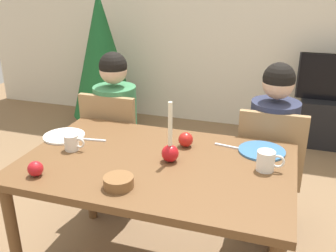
# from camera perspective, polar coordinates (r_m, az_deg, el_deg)

# --- Properties ---
(back_wall) EXTENTS (6.40, 0.10, 2.60)m
(back_wall) POSITION_cam_1_polar(r_m,az_deg,el_deg) (4.30, 10.36, 16.93)
(back_wall) COLOR beige
(back_wall) RESTS_ON ground
(dining_table) EXTENTS (1.40, 0.90, 0.75)m
(dining_table) POSITION_cam_1_polar(r_m,az_deg,el_deg) (2.00, -1.78, -7.45)
(dining_table) COLOR brown
(dining_table) RESTS_ON ground
(chair_left) EXTENTS (0.40, 0.40, 0.90)m
(chair_left) POSITION_cam_1_polar(r_m,az_deg,el_deg) (2.76, -8.00, -2.62)
(chair_left) COLOR #99754C
(chair_left) RESTS_ON ground
(chair_right) EXTENTS (0.40, 0.40, 0.90)m
(chair_right) POSITION_cam_1_polar(r_m,az_deg,el_deg) (2.52, 15.09, -5.73)
(chair_right) COLOR #99754C
(chair_right) RESTS_ON ground
(person_left_child) EXTENTS (0.30, 0.30, 1.17)m
(person_left_child) POSITION_cam_1_polar(r_m,az_deg,el_deg) (2.76, -7.77, -1.27)
(person_left_child) COLOR #33384C
(person_left_child) RESTS_ON ground
(person_right_child) EXTENTS (0.30, 0.30, 1.17)m
(person_right_child) POSITION_cam_1_polar(r_m,az_deg,el_deg) (2.52, 15.27, -4.24)
(person_right_child) COLOR #33384C
(person_right_child) RESTS_ON ground
(tv_stand) EXTENTS (0.64, 0.40, 0.48)m
(tv_stand) POSITION_cam_1_polar(r_m,az_deg,el_deg) (4.21, 23.58, 0.48)
(tv_stand) COLOR black
(tv_stand) RESTS_ON ground
(christmas_tree) EXTENTS (0.72, 0.72, 1.60)m
(christmas_tree) POSITION_cam_1_polar(r_m,az_deg,el_deg) (4.30, -10.04, 10.60)
(christmas_tree) COLOR brown
(christmas_tree) RESTS_ON ground
(candle_centerpiece) EXTENTS (0.09, 0.09, 0.32)m
(candle_centerpiece) POSITION_cam_1_polar(r_m,az_deg,el_deg) (1.93, 0.33, -3.59)
(candle_centerpiece) COLOR red
(candle_centerpiece) RESTS_ON dining_table
(plate_left) EXTENTS (0.24, 0.24, 0.01)m
(plate_left) POSITION_cam_1_polar(r_m,az_deg,el_deg) (2.33, -15.48, -1.46)
(plate_left) COLOR white
(plate_left) RESTS_ON dining_table
(plate_right) EXTENTS (0.25, 0.25, 0.01)m
(plate_right) POSITION_cam_1_polar(r_m,az_deg,el_deg) (2.12, 14.04, -3.68)
(plate_right) COLOR teal
(plate_right) RESTS_ON dining_table
(mug_left) EXTENTS (0.12, 0.08, 0.09)m
(mug_left) POSITION_cam_1_polar(r_m,az_deg,el_deg) (2.13, -14.34, -2.44)
(mug_left) COLOR silver
(mug_left) RESTS_ON dining_table
(mug_right) EXTENTS (0.14, 0.09, 0.10)m
(mug_right) POSITION_cam_1_polar(r_m,az_deg,el_deg) (1.91, 14.71, -5.13)
(mug_right) COLOR white
(mug_right) RESTS_ON dining_table
(fork_left) EXTENTS (0.18, 0.04, 0.01)m
(fork_left) POSITION_cam_1_polar(r_m,az_deg,el_deg) (2.24, -11.59, -2.04)
(fork_left) COLOR silver
(fork_left) RESTS_ON dining_table
(fork_right) EXTENTS (0.18, 0.04, 0.01)m
(fork_right) POSITION_cam_1_polar(r_m,az_deg,el_deg) (2.14, 9.40, -3.12)
(fork_right) COLOR silver
(fork_right) RESTS_ON dining_table
(bowl_walnuts) EXTENTS (0.14, 0.14, 0.05)m
(bowl_walnuts) POSITION_cam_1_polar(r_m,az_deg,el_deg) (1.74, -7.50, -8.40)
(bowl_walnuts) COLOR brown
(bowl_walnuts) RESTS_ON dining_table
(apple_near_candle) EXTENTS (0.08, 0.08, 0.08)m
(apple_near_candle) POSITION_cam_1_polar(r_m,az_deg,el_deg) (2.11, 2.70, -2.07)
(apple_near_candle) COLOR red
(apple_near_candle) RESTS_ON dining_table
(apple_by_left_plate) EXTENTS (0.08, 0.08, 0.08)m
(apple_by_left_plate) POSITION_cam_1_polar(r_m,az_deg,el_deg) (1.92, -19.47, -6.14)
(apple_by_left_plate) COLOR #B4171E
(apple_by_left_plate) RESTS_ON dining_table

